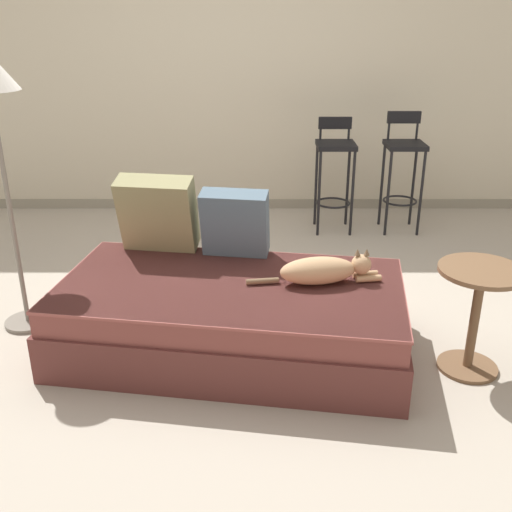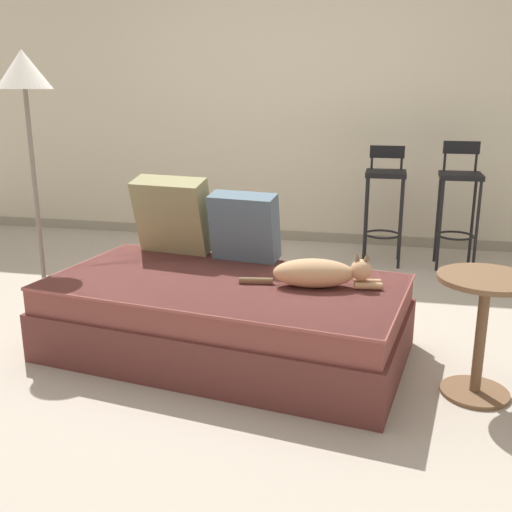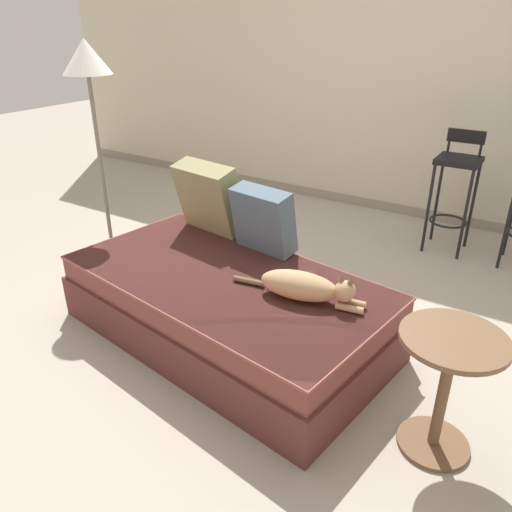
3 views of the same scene
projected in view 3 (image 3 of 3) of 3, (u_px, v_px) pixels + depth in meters
ground_plane at (261, 306)px, 3.34m from camera, size 16.00×16.00×0.00m
wall_back_panel at (393, 71)px, 4.48m from camera, size 8.00×0.10×2.60m
wall_baseboard_trim at (376, 204)px, 4.99m from camera, size 8.00×0.02×0.09m
couch at (226, 306)px, 2.94m from camera, size 2.04×1.28×0.42m
throw_pillow_corner at (209, 198)px, 3.33m from camera, size 0.49×0.34×0.48m
throw_pillow_middle at (264, 220)px, 3.06m from camera, size 0.42×0.27×0.41m
cat at (305, 286)px, 2.58m from camera, size 0.75×0.23×0.19m
bar_stool_near_window at (456, 179)px, 3.91m from camera, size 0.32×0.32×0.96m
side_table at (446, 378)px, 2.10m from camera, size 0.44×0.44×0.59m
floor_lamp at (89, 80)px, 3.27m from camera, size 0.32×0.32×1.63m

